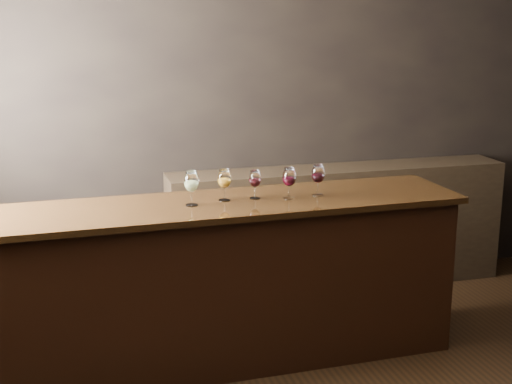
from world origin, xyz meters
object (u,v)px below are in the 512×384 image
object	(u,v)px
back_bar_shelf	(338,227)
glass_white	(191,182)
glass_red_b	(289,178)
glass_amber	(224,180)
glass_red_a	(255,179)
bar_counter	(225,285)
glass_red_c	(318,175)

from	to	relation	value
back_bar_shelf	glass_white	world-z (taller)	glass_white
glass_white	glass_red_b	distance (m)	0.62
back_bar_shelf	glass_white	size ratio (longest dim) A/B	13.02
glass_white	glass_amber	bearing A→B (deg)	15.70
glass_red_b	glass_red_a	bearing A→B (deg)	161.19
bar_counter	back_bar_shelf	xyz separation A→B (m)	(1.19, 1.04, -0.01)
bar_counter	glass_red_b	world-z (taller)	glass_red_b
back_bar_shelf	glass_red_c	xyz separation A→B (m)	(-0.58, -1.04, 0.70)
glass_amber	glass_red_c	world-z (taller)	glass_red_c
glass_white	glass_red_c	world-z (taller)	glass_white
glass_red_b	bar_counter	bearing A→B (deg)	175.42
back_bar_shelf	glass_amber	world-z (taller)	glass_amber
glass_white	glass_red_a	world-z (taller)	glass_white
glass_amber	glass_red_a	world-z (taller)	glass_amber
glass_amber	bar_counter	bearing A→B (deg)	-105.44
back_bar_shelf	glass_red_b	size ratio (longest dim) A/B	13.80
glass_white	glass_red_c	size ratio (longest dim) A/B	1.06
bar_counter	glass_red_c	xyz separation A→B (m)	(0.62, 0.00, 0.69)
glass_red_b	glass_red_c	size ratio (longest dim) A/B	1.00
glass_amber	glass_red_b	xyz separation A→B (m)	(0.40, -0.07, 0.00)
glass_amber	glass_red_b	world-z (taller)	glass_red_b
glass_white	glass_red_a	distance (m)	0.42
glass_white	glass_red_b	world-z (taller)	glass_white
bar_counter	glass_amber	size ratio (longest dim) A/B	14.75
bar_counter	glass_white	size ratio (longest dim) A/B	13.70
glass_white	glass_amber	distance (m)	0.23
bar_counter	glass_red_c	size ratio (longest dim) A/B	14.52
back_bar_shelf	glass_amber	size ratio (longest dim) A/B	14.02
back_bar_shelf	glass_red_c	bearing A→B (deg)	-118.87
glass_amber	glass_red_c	distance (m)	0.61
glass_red_a	glass_red_b	size ratio (longest dim) A/B	0.90
glass_amber	glass_red_a	xyz separation A→B (m)	(0.20, -0.00, -0.01)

